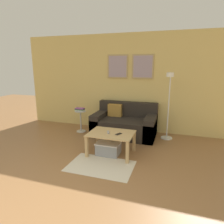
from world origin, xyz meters
TOP-DOWN VIEW (x-y plane):
  - wall_back at (0.01, 3.70)m, footprint 5.60×0.09m
  - area_rug at (0.25, 1.50)m, footprint 1.16×0.75m
  - couch at (0.24, 3.22)m, footprint 1.55×0.92m
  - coffee_table at (0.27, 2.05)m, footprint 0.89×0.65m
  - storage_bin at (0.22, 2.01)m, footprint 0.47×0.36m
  - floor_lamp at (1.29, 3.15)m, footprint 0.28×0.53m
  - side_table at (-0.94, 3.10)m, footprint 0.29×0.29m
  - book_stack at (-0.96, 3.11)m, footprint 0.27×0.21m
  - remote_control at (0.21, 2.04)m, footprint 0.09×0.15m
  - cell_phone at (0.43, 2.02)m, footprint 0.12×0.15m

SIDE VIEW (x-z plane):
  - area_rug at x=0.25m, z-range 0.00..0.01m
  - storage_bin at x=0.22m, z-range 0.00..0.25m
  - couch at x=0.24m, z-range -0.12..0.69m
  - side_table at x=-0.94m, z-range 0.05..0.62m
  - coffee_table at x=0.27m, z-range 0.14..0.59m
  - cell_phone at x=0.43m, z-range 0.44..0.45m
  - remote_control at x=0.21m, z-range 0.44..0.46m
  - book_stack at x=-0.96m, z-range 0.57..0.65m
  - floor_lamp at x=1.29m, z-range 0.12..1.71m
  - wall_back at x=0.01m, z-range 0.01..2.56m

